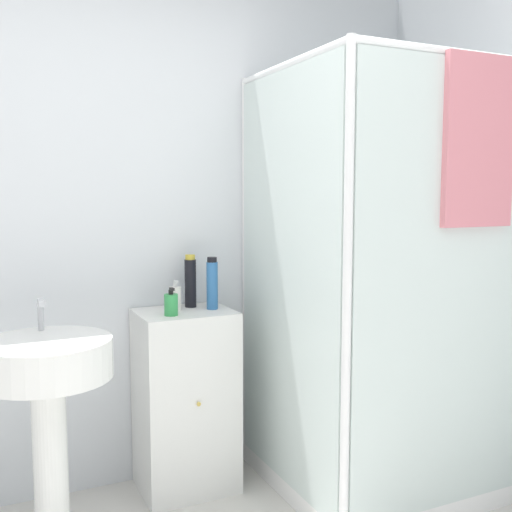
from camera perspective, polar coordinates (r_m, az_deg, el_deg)
wall_back at (r=2.91m, az=-14.37°, el=2.53°), size 6.40×0.06×2.50m
shower_enclosure at (r=2.95m, az=11.10°, el=-11.77°), size 0.97×1.00×1.99m
vanity_cabinet at (r=2.95m, az=-6.72°, el=-13.49°), size 0.44×0.38×0.87m
sink at (r=2.47m, az=-19.22°, el=-11.68°), size 0.49×0.49×1.00m
soap_dispenser at (r=2.74m, az=-8.09°, el=-4.57°), size 0.06×0.06×0.13m
shampoo_bottle_tall_black at (r=2.91m, az=-6.27°, el=-2.43°), size 0.06×0.06×0.26m
shampoo_bottle_blue at (r=2.85m, az=-4.20°, el=-2.66°), size 0.05×0.05×0.25m
lotion_bottle_white at (r=2.86m, az=-7.69°, el=-3.99°), size 0.06×0.06×0.14m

